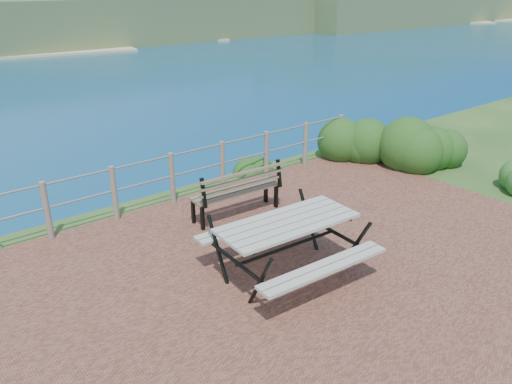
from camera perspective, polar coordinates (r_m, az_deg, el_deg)
ground at (r=7.27m, az=4.11°, el=-9.85°), size 10.00×7.00×0.12m
safety_railing at (r=9.47m, az=-9.58°, el=1.83°), size 9.40×0.10×1.00m
picnic_table at (r=7.08m, az=3.59°, el=-5.70°), size 2.05×1.74×0.85m
park_bench at (r=8.83m, az=-2.34°, el=0.99°), size 1.72×0.51×0.96m
shrub_right_front at (r=12.23m, az=18.83°, el=2.91°), size 1.33×1.33×1.89m
shrub_right_edge at (r=12.22m, az=10.19°, el=3.78°), size 1.15×1.15×1.64m
shrub_lip_east at (r=11.14m, az=-0.05°, el=2.26°), size 0.72×0.72×0.44m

